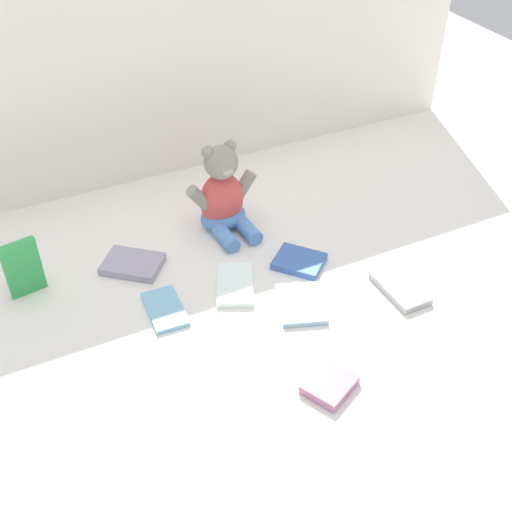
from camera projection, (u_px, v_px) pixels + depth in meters
ground_plane at (232, 267)px, 1.53m from camera, size 3.20×3.20×0.00m
backdrop_drape at (153, 67)px, 1.67m from camera, size 1.85×0.03×0.62m
teddy_bear at (223, 197)px, 1.60m from camera, size 0.19×0.17×0.23m
book_case_0 at (133, 264)px, 1.52m from camera, size 0.16×0.16×0.02m
book_case_1 at (299, 261)px, 1.53m from camera, size 0.14×0.14×0.02m
book_case_2 at (400, 288)px, 1.46m from camera, size 0.08×0.14×0.02m
book_case_3 at (165, 309)px, 1.41m from camera, size 0.08×0.13×0.01m
book_case_4 at (301, 304)px, 1.42m from camera, size 0.14×0.15×0.01m
book_case_5 at (23, 268)px, 1.42m from camera, size 0.08×0.03×0.13m
book_case_6 at (235, 284)px, 1.47m from camera, size 0.13×0.16×0.01m
book_case_7 at (330, 385)px, 1.24m from camera, size 0.12×0.11×0.02m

